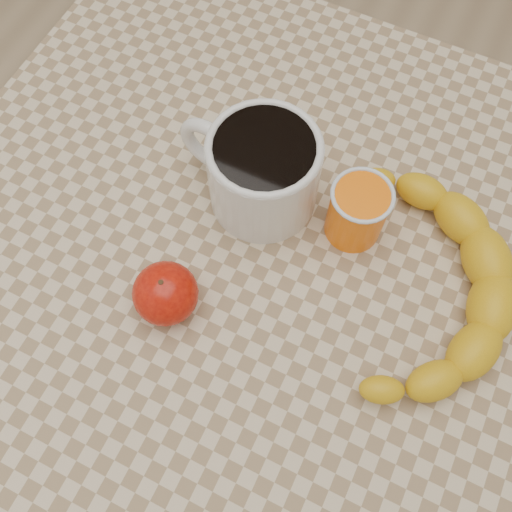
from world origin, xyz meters
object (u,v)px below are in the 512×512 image
at_px(table, 256,291).
at_px(apple, 166,293).
at_px(orange_juice_glass, 357,211).
at_px(banana, 426,284).
at_px(coffee_mug, 261,169).

xyz_separation_m(table, apple, (-0.06, -0.08, 0.12)).
distance_m(table, orange_juice_glass, 0.17).
bearing_deg(apple, table, 52.79).
bearing_deg(banana, apple, -163.78).
height_order(coffee_mug, orange_juice_glass, coffee_mug).
height_order(table, orange_juice_glass, orange_juice_glass).
bearing_deg(coffee_mug, apple, -100.46).
xyz_separation_m(orange_juice_glass, banana, (0.10, -0.04, -0.01)).
relative_size(orange_juice_glass, banana, 0.22).
distance_m(coffee_mug, banana, 0.21).
bearing_deg(coffee_mug, table, -67.72).
xyz_separation_m(table, coffee_mug, (-0.03, 0.08, 0.14)).
height_order(table, apple, apple).
bearing_deg(orange_juice_glass, coffee_mug, -176.76).
bearing_deg(table, banana, 14.86).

